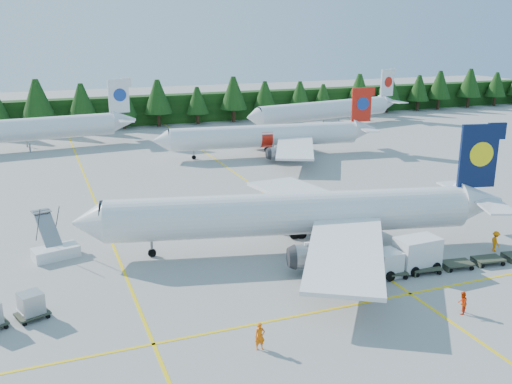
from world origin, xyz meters
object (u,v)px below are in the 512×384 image
object	(u,v)px
airliner_red	(261,136)
airstairs	(55,249)
service_truck	(407,256)
airliner_navy	(282,215)

from	to	relation	value
airliner_red	airstairs	bearing A→B (deg)	-128.22
airstairs	service_truck	distance (m)	30.88
service_truck	airliner_navy	bearing A→B (deg)	130.89
airliner_navy	service_truck	distance (m)	11.54
airliner_red	airliner_navy	bearing A→B (deg)	-101.79
airliner_red	service_truck	world-z (taller)	airliner_red
airliner_red	airstairs	world-z (taller)	airliner_red
airliner_navy	service_truck	bearing A→B (deg)	-33.64
airliner_red	service_truck	distance (m)	46.78
airstairs	service_truck	world-z (taller)	airstairs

